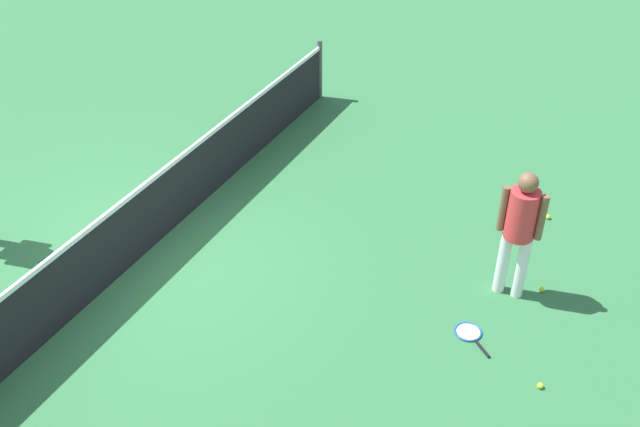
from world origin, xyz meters
TOP-DOWN VIEW (x-y plane):
  - ground_plane at (0.00, 0.00)m, footprint 40.00×40.00m
  - court_net at (0.00, 0.00)m, footprint 10.09×0.09m
  - player_near_side at (1.38, -4.39)m, footprint 0.35×0.52m
  - tennis_racket_near_player at (0.48, -4.21)m, footprint 0.51×0.56m
  - tennis_ball_near_player at (1.58, -4.76)m, footprint 0.07×0.07m
  - tennis_ball_by_net at (3.12, -4.49)m, footprint 0.07×0.07m
  - tennis_ball_stray_left at (0.06, -5.10)m, footprint 0.07×0.07m

SIDE VIEW (x-z plane):
  - ground_plane at x=0.00m, z-range 0.00..0.00m
  - tennis_racket_near_player at x=0.48m, z-range 0.00..0.03m
  - tennis_ball_near_player at x=1.58m, z-range 0.00..0.07m
  - tennis_ball_by_net at x=3.12m, z-range 0.00..0.07m
  - tennis_ball_stray_left at x=0.06m, z-range 0.00..0.07m
  - court_net at x=0.00m, z-range -0.03..1.04m
  - player_near_side at x=1.38m, z-range 0.16..1.86m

